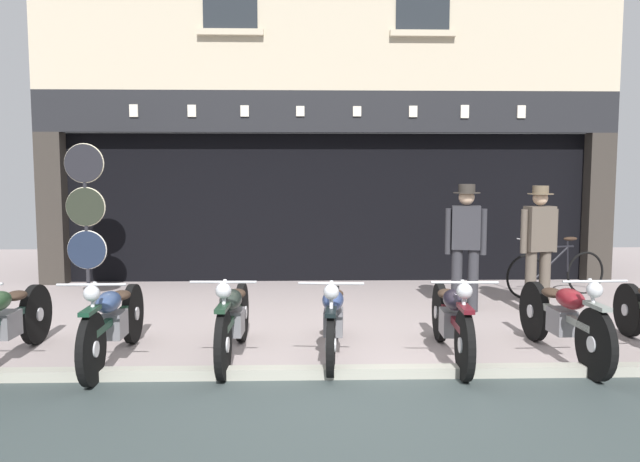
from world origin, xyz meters
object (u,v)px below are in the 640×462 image
at_px(shopkeeper_center, 539,243).
at_px(leaning_bicycle, 557,272).
at_px(salesman_left, 466,240).
at_px(tyre_sign_pole, 86,209).
at_px(advert_board_near, 420,193).
at_px(motorcycle_center, 333,317).
at_px(motorcycle_center_left, 233,318).
at_px(motorcycle_center_right, 451,318).
at_px(motorcycle_far_left, 4,320).
at_px(motorcycle_right, 563,317).
at_px(motorcycle_left, 114,320).

bearing_deg(shopkeeper_center, leaning_bicycle, -135.76).
bearing_deg(salesman_left, tyre_sign_pole, 0.58).
bearing_deg(advert_board_near, motorcycle_center, -111.06).
distance_m(motorcycle_center, shopkeeper_center, 3.52).
xyz_separation_m(motorcycle_center_left, motorcycle_center_right, (2.25, -0.06, -0.00)).
distance_m(shopkeeper_center, leaning_bicycle, 1.52).
bearing_deg(tyre_sign_pole, motorcycle_center, -40.93).
height_order(motorcycle_far_left, leaning_bicycle, motorcycle_far_left).
bearing_deg(motorcycle_center_left, leaning_bicycle, -144.05).
bearing_deg(motorcycle_center_left, advert_board_near, -119.09).
height_order(motorcycle_right, advert_board_near, advert_board_near).
height_order(motorcycle_far_left, advert_board_near, advert_board_near).
distance_m(motorcycle_right, leaning_bicycle, 3.51).
bearing_deg(tyre_sign_pole, motorcycle_far_left, -84.96).
relative_size(motorcycle_far_left, motorcycle_center_left, 1.01).
bearing_deg(motorcycle_center, motorcycle_center_right, 177.68).
relative_size(motorcycle_center_left, tyre_sign_pole, 0.84).
bearing_deg(tyre_sign_pole, leaning_bicycle, -0.47).
distance_m(motorcycle_center, leaning_bicycle, 4.78).
relative_size(motorcycle_right, salesman_left, 1.17).
height_order(salesman_left, shopkeeper_center, salesman_left).
distance_m(motorcycle_left, motorcycle_right, 4.60).
xyz_separation_m(motorcycle_right, shopkeeper_center, (0.53, 2.09, 0.54)).
height_order(motorcycle_left, motorcycle_center_left, motorcycle_left).
bearing_deg(motorcycle_center, advert_board_near, -106.31).
relative_size(shopkeeper_center, tyre_sign_pole, 0.74).
bearing_deg(motorcycle_center_right, advert_board_near, -93.79).
relative_size(motorcycle_center_left, shopkeeper_center, 1.14).
height_order(motorcycle_far_left, motorcycle_center, motorcycle_far_left).
bearing_deg(salesman_left, leaning_bicycle, -136.86).
bearing_deg(motorcycle_far_left, leaning_bicycle, -153.44).
distance_m(motorcycle_left, tyre_sign_pole, 3.72).
relative_size(motorcycle_left, shopkeeper_center, 1.20).
height_order(motorcycle_left, salesman_left, salesman_left).
bearing_deg(salesman_left, motorcycle_center, 58.50).
height_order(motorcycle_center, tyre_sign_pole, tyre_sign_pole).
distance_m(motorcycle_center_right, salesman_left, 2.37).
relative_size(motorcycle_far_left, advert_board_near, 2.01).
xyz_separation_m(salesman_left, tyre_sign_pole, (-5.56, 1.11, 0.38)).
bearing_deg(motorcycle_far_left, salesman_left, -155.71).
distance_m(motorcycle_center_right, tyre_sign_pole, 5.94).
distance_m(motorcycle_far_left, shopkeeper_center, 6.59).
xyz_separation_m(motorcycle_right, salesman_left, (-0.44, 2.22, 0.55)).
bearing_deg(motorcycle_right, motorcycle_center_left, -3.91).
distance_m(motorcycle_left, motorcycle_center, 2.24).
bearing_deg(motorcycle_center, shopkeeper_center, -141.82).
relative_size(shopkeeper_center, leaning_bicycle, 1.00).
relative_size(motorcycle_far_left, tyre_sign_pole, 0.85).
relative_size(motorcycle_left, tyre_sign_pole, 0.88).
xyz_separation_m(motorcycle_center, motorcycle_center_right, (1.21, -0.15, 0.02)).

